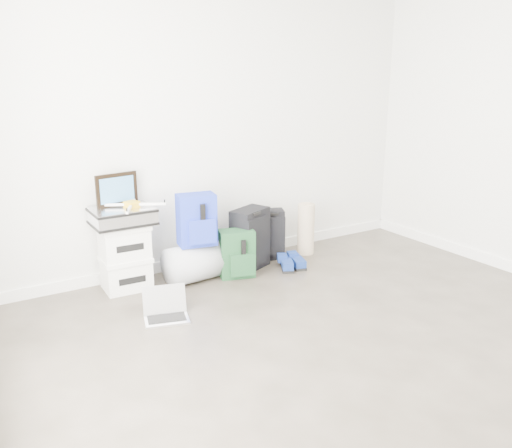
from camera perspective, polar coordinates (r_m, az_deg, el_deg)
ground at (r=3.52m, az=14.98°, el=-15.79°), size 5.00×5.00×0.00m
room_envelope at (r=3.02m, az=17.14°, el=13.45°), size 4.52×5.02×2.71m
boxes_stack at (r=4.73m, az=-13.61°, el=-3.36°), size 0.41×0.34×0.57m
briefcase at (r=4.62m, az=-13.89°, el=0.79°), size 0.49×0.36×0.14m
painting at (r=4.66m, az=-14.44°, el=3.54°), size 0.37×0.08×0.28m
drone at (r=4.60m, az=-12.95°, el=2.04°), size 0.51×0.51×0.05m
duffel_bag at (r=4.84m, az=-6.25°, el=-4.00°), size 0.58×0.39×0.34m
blue_backpack at (r=4.70m, az=-6.22°, el=0.33°), size 0.35×0.28×0.45m
large_suitcase at (r=5.07m, az=-0.59°, el=-1.56°), size 0.42×0.36×0.57m
green_backpack at (r=4.88m, az=-1.99°, el=-3.23°), size 0.35×0.30×0.43m
carry_on at (r=5.34m, az=1.26°, el=-1.10°), size 0.36×0.31×0.49m
shoes at (r=5.16m, az=3.82°, el=-4.14°), size 0.32×0.29×0.09m
rolled_rug at (r=5.50m, az=5.28°, el=-0.51°), size 0.17×0.17×0.52m
laptop at (r=4.21m, az=-9.49°, el=-8.99°), size 0.38×0.31×0.23m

